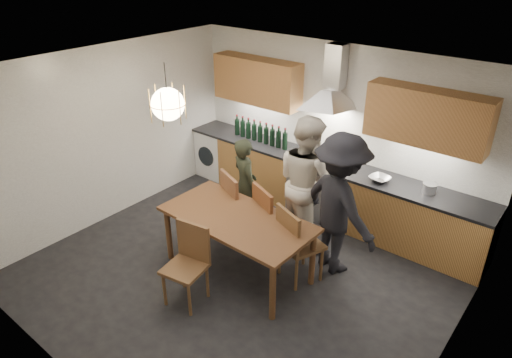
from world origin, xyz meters
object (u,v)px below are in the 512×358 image
Objects in this scene: dining_table at (237,224)px; chair_back_left at (237,203)px; person_mid at (306,182)px; mixing_bowl at (380,179)px; person_right at (339,205)px; wine_bottles at (260,132)px; person_left at (245,185)px; stock_pot at (430,188)px; chair_front at (189,258)px.

chair_back_left is at bearing 132.10° from dining_table.
person_mid is 6.77× the size of mixing_bowl.
mixing_bowl reaches higher than dining_table.
wine_bottles is at bearing -6.08° from person_right.
chair_back_left is 1.00m from person_mid.
person_left is 1.52m from person_right.
mixing_bowl is 1.53× the size of stock_pot.
person_right is at bearing -179.99° from person_mid.
stock_pot is at bearing -103.45° from person_right.
stock_pot is 0.17× the size of wine_bottles.
chair_front is 1.64m from person_left.
person_mid is 1.60m from stock_pot.
mixing_bowl is at bearing 56.41° from chair_front.
person_mid is (0.39, 1.86, 0.38)m from chair_front.
wine_bottles is (-2.16, 0.08, 0.14)m from mixing_bowl.
person_left is 1.33× the size of wine_bottles.
person_left is (-0.12, 0.32, 0.11)m from chair_back_left.
chair_front is 2.82m from mixing_bowl.
dining_table is at bearing 147.98° from person_left.
chair_back_left is at bearing -138.25° from mixing_bowl.
stock_pot is (2.11, 1.41, 0.35)m from chair_back_left.
chair_front is 1.93m from person_mid.
person_mid is at bearing -136.23° from mixing_bowl.
person_right is (1.04, 1.59, 0.38)m from chair_front.
person_mid is at bearing -137.80° from person_left.
dining_table is 2.10m from mixing_bowl.
wine_bottles is (-1.04, 2.64, 0.51)m from chair_front.
dining_table is 0.70m from chair_back_left.
person_left is 0.77× the size of person_right.
person_mid is at bearing 77.56° from dining_table.
stock_pot is (1.66, 1.94, 0.25)m from dining_table.
chair_back_left is at bearing -146.27° from stock_pot.
mixing_bowl is (0.08, 0.97, -0.00)m from person_right.
mixing_bowl is 0.26× the size of wine_bottles.
chair_back_left is 1.09× the size of chair_front.
person_right is (1.50, 0.02, 0.22)m from person_left.
person_mid is 1.74× the size of wine_bottles.
dining_table is at bearing -118.84° from mixing_bowl.
chair_back_left is 0.99× the size of wine_bottles.
person_left is 1.88m from mixing_bowl.
person_right reaches higher than chair_back_left.
dining_table is 1.02m from person_left.
chair_front is at bearing 129.94° from person_left.
chair_back_left is 1.46m from person_right.
wine_bottles is (-0.57, 1.07, 0.36)m from person_left.
wine_bottles is (-1.15, 1.91, 0.36)m from dining_table.
mixing_bowl is at bearing -74.08° from person_right.
stock_pot is 2.81m from wine_bottles.
wine_bottles is at bearing 177.96° from mixing_bowl.
person_right is at bearing -94.78° from mixing_bowl.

